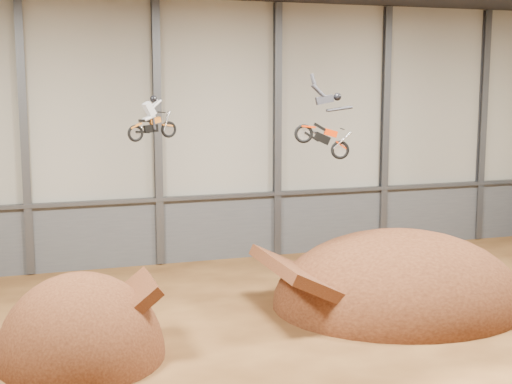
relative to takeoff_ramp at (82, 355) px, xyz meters
The scene contains 13 objects.
floor 8.90m from the takeoff_ramp, 18.40° to the right, with size 40.00×40.00×0.00m, color #523015.
back_wall 16.40m from the takeoff_ramp, 55.30° to the left, with size 40.00×0.10×14.00m, color #A7A394.
lower_band_back 14.85m from the takeoff_ramp, 55.08° to the left, with size 39.80×0.18×3.50m, color #525559.
steel_rail 15.05m from the takeoff_ramp, 54.74° to the left, with size 39.80×0.35×0.20m, color #47494F.
steel_column_1 13.97m from the takeoff_ramp, 97.40° to the left, with size 0.40×0.36×13.90m, color #47494F.
steel_column_2 14.79m from the takeoff_ramp, 66.92° to the left, with size 0.40×0.36×13.90m, color #47494F.
steel_column_3 18.21m from the takeoff_ramp, 45.52° to the left, with size 0.40×0.36×13.90m, color #47494F.
steel_column_4 23.08m from the takeoff_ramp, 33.03° to the left, with size 0.40×0.36×13.90m, color #47494F.
steel_column_5 28.69m from the takeoff_ramp, 25.53° to the left, with size 0.40×0.36×13.90m, color #47494F.
takeoff_ramp is the anchor object (origin of this frame).
landing_ramp 13.95m from the takeoff_ramp, ahead, with size 11.29×9.99×6.51m, color #401E10.
fmx_rider_a 9.63m from the takeoff_ramp, 45.47° to the left, with size 2.11×0.80×1.91m, color #CA691C, non-canonical shape.
fmx_rider_b 13.04m from the takeoff_ramp, 10.48° to the left, with size 3.21×0.92×2.75m, color red, non-canonical shape.
Camera 1 is at (-10.11, -22.28, 9.68)m, focal length 50.00 mm.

